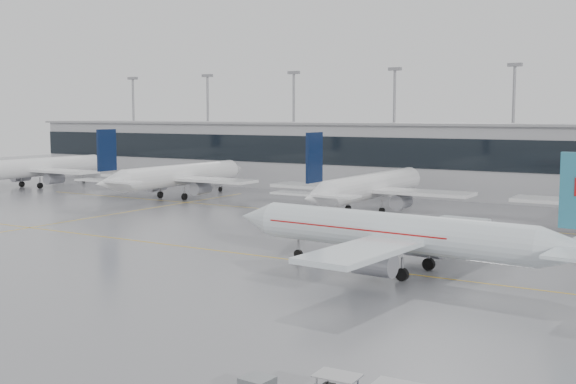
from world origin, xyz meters
The scene contains 12 objects.
ground centered at (0.00, 0.00, 0.00)m, with size 320.00×320.00×0.00m, color gray.
taxi_line_main centered at (0.00, 0.00, 0.01)m, with size 120.00×0.25×0.01m, color gold.
taxi_line_north centered at (0.00, 30.00, 0.01)m, with size 120.00×0.25×0.01m, color gold.
taxi_line_cross centered at (-30.00, 15.00, 0.01)m, with size 0.25×60.00×0.01m, color gold.
terminal centered at (0.00, 62.00, 6.00)m, with size 180.00×15.00×12.00m, color #9B9B9E.
terminal_glass centered at (0.00, 54.45, 7.50)m, with size 180.00×0.20×5.00m, color black.
terminal_roof centered at (0.00, 62.00, 12.20)m, with size 182.00×16.00×0.40m, color gray.
light_masts centered at (0.00, 68.00, 13.34)m, with size 156.40×1.00×22.60m.
air_canada_jet centered at (19.23, -0.05, 3.49)m, with size 35.58×28.27×11.06m.
parked_jet_a centered at (-70.00, 33.69, 3.71)m, with size 29.64×36.96×11.72m.
parked_jet_b centered at (-35.00, 33.69, 3.71)m, with size 29.64×36.96×11.72m.
parked_jet_c centered at (0.00, 33.69, 3.71)m, with size 29.64×36.96×11.72m.
Camera 1 is at (43.05, -58.14, 13.85)m, focal length 45.00 mm.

